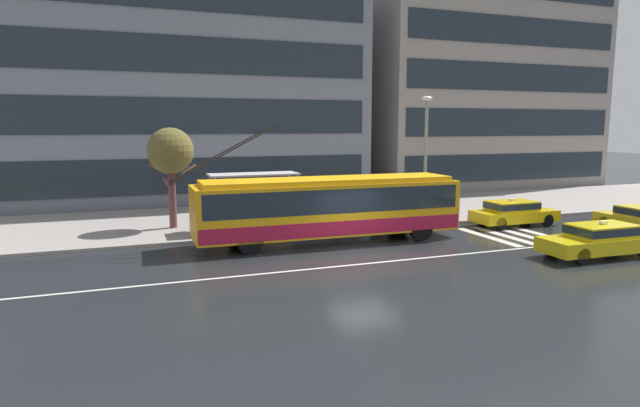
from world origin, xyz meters
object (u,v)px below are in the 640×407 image
object	(u,v)px
pedestrian_at_shelter	(320,193)
pedestrian_approaching_curb	(337,190)
pedestrian_walking_past	(208,198)
bus_shelter	(253,188)
street_lamp	(426,148)
street_tree_bare	(171,152)
trolleybus	(329,207)
taxi_oncoming_far	(600,239)
taxi_ahead_of_bus	(513,212)

from	to	relation	value
pedestrian_at_shelter	pedestrian_approaching_curb	world-z (taller)	pedestrian_approaching_curb
pedestrian_approaching_curb	pedestrian_walking_past	size ratio (longest dim) A/B	1.07
bus_shelter	pedestrian_at_shelter	size ratio (longest dim) A/B	2.04
pedestrian_approaching_curb	street_lamp	distance (m)	4.95
bus_shelter	street_tree_bare	world-z (taller)	street_tree_bare
pedestrian_at_shelter	pedestrian_walking_past	size ratio (longest dim) A/B	1.07
bus_shelter	pedestrian_at_shelter	bearing A→B (deg)	-16.81
trolleybus	taxi_oncoming_far	distance (m)	10.84
pedestrian_at_shelter	pedestrian_approaching_curb	bearing A→B (deg)	39.82
trolleybus	bus_shelter	distance (m)	4.32
taxi_ahead_of_bus	bus_shelter	distance (m)	13.18
bus_shelter	street_tree_bare	distance (m)	4.26
pedestrian_at_shelter	taxi_oncoming_far	bearing A→B (deg)	-46.02
taxi_oncoming_far	bus_shelter	size ratio (longest dim) A/B	1.12
pedestrian_approaching_curb	street_lamp	xyz separation A→B (m)	(4.19, -1.56, 2.12)
trolleybus	pedestrian_approaching_curb	world-z (taller)	trolleybus
taxi_oncoming_far	street_tree_bare	xyz separation A→B (m)	(-15.04, 11.16, 3.08)
bus_shelter	pedestrian_walking_past	xyz separation A→B (m)	(-2.12, 0.17, -0.39)
street_tree_bare	pedestrian_walking_past	bearing A→B (deg)	-43.44
pedestrian_at_shelter	trolleybus	bearing A→B (deg)	-101.67
taxi_ahead_of_bus	bus_shelter	world-z (taller)	bus_shelter
pedestrian_at_shelter	street_tree_bare	world-z (taller)	street_tree_bare
trolleybus	pedestrian_at_shelter	bearing A→B (deg)	78.33
bus_shelter	pedestrian_approaching_curb	size ratio (longest dim) A/B	2.03
pedestrian_at_shelter	street_lamp	distance (m)	5.91
pedestrian_walking_past	street_tree_bare	bearing A→B (deg)	136.56
trolleybus	bus_shelter	bearing A→B (deg)	126.65
pedestrian_at_shelter	street_lamp	xyz separation A→B (m)	(5.51, -0.46, 2.08)
street_lamp	street_tree_bare	world-z (taller)	street_lamp
taxi_ahead_of_bus	taxi_oncoming_far	size ratio (longest dim) A/B	0.93
pedestrian_walking_past	street_tree_bare	distance (m)	2.90
taxi_ahead_of_bus	street_tree_bare	world-z (taller)	street_tree_bare
taxi_oncoming_far	bus_shelter	world-z (taller)	bus_shelter
bus_shelter	taxi_oncoming_far	bearing A→B (deg)	-39.99
taxi_ahead_of_bus	pedestrian_approaching_curb	distance (m)	9.03
bus_shelter	street_lamp	world-z (taller)	street_lamp
pedestrian_walking_past	pedestrian_at_shelter	bearing A→B (deg)	-11.90
pedestrian_approaching_curb	pedestrian_at_shelter	bearing A→B (deg)	-140.18
pedestrian_at_shelter	street_tree_bare	xyz separation A→B (m)	(-6.67, 2.49, 1.94)
street_lamp	pedestrian_approaching_curb	bearing A→B (deg)	159.64
pedestrian_at_shelter	pedestrian_walking_past	bearing A→B (deg)	168.10
pedestrian_at_shelter	pedestrian_approaching_curb	size ratio (longest dim) A/B	1.00
taxi_ahead_of_bus	pedestrian_approaching_curb	xyz separation A→B (m)	(-8.33, 3.32, 1.10)
taxi_ahead_of_bus	street_tree_bare	distance (m)	17.26
pedestrian_at_shelter	street_tree_bare	bearing A→B (deg)	159.52
taxi_ahead_of_bus	pedestrian_at_shelter	xyz separation A→B (m)	(-9.65, 2.22, 1.14)
pedestrian_approaching_curb	taxi_oncoming_far	bearing A→B (deg)	-54.20
taxi_oncoming_far	pedestrian_at_shelter	xyz separation A→B (m)	(-8.36, 8.67, 1.14)
trolleybus	pedestrian_at_shelter	size ratio (longest dim) A/B	6.10
taxi_oncoming_far	pedestrian_walking_past	size ratio (longest dim) A/B	2.43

